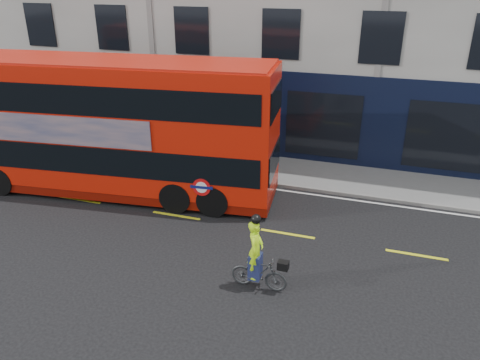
% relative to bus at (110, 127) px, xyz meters
% --- Properties ---
extents(ground, '(120.00, 120.00, 0.00)m').
position_rel_bus_xyz_m(ground, '(-0.85, -2.73, -2.59)').
color(ground, black).
rests_on(ground, ground).
extents(pavement, '(60.00, 3.00, 0.12)m').
position_rel_bus_xyz_m(pavement, '(-0.85, 3.77, -2.53)').
color(pavement, gray).
rests_on(pavement, ground).
extents(kerb, '(60.00, 0.12, 0.13)m').
position_rel_bus_xyz_m(kerb, '(-0.85, 2.27, -2.53)').
color(kerb, slate).
rests_on(kerb, ground).
extents(road_edge_line, '(58.00, 0.10, 0.01)m').
position_rel_bus_xyz_m(road_edge_line, '(-0.85, 1.97, -2.59)').
color(road_edge_line, silver).
rests_on(road_edge_line, ground).
extents(lane_dashes, '(58.00, 0.12, 0.01)m').
position_rel_bus_xyz_m(lane_dashes, '(-0.85, -1.23, -2.59)').
color(lane_dashes, '#CBCC18').
rests_on(lane_dashes, ground).
extents(bus, '(12.76, 4.20, 5.06)m').
position_rel_bus_xyz_m(bus, '(0.00, 0.00, 0.00)').
color(bus, red).
rests_on(bus, ground).
extents(cyclist, '(1.58, 0.60, 2.23)m').
position_rel_bus_xyz_m(cyclist, '(7.01, -4.26, -1.83)').
color(cyclist, '#3E4143').
rests_on(cyclist, ground).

